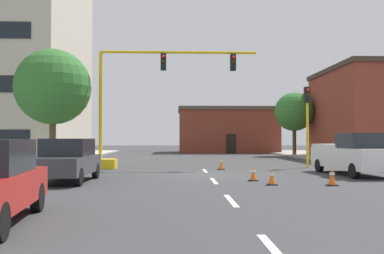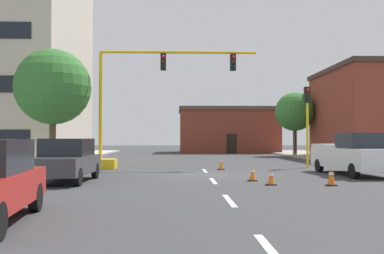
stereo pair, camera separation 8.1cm
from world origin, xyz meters
TOP-DOWN VIEW (x-y plane):
  - ground_plane at (0.00, 0.00)m, footprint 160.00×160.00m
  - sidewalk_left at (-12.06, 8.00)m, footprint 6.00×56.00m
  - sidewalk_right at (12.06, 8.00)m, footprint 6.00×56.00m
  - lane_stripe_seg_0 at (0.00, -14.00)m, footprint 0.16×2.40m
  - lane_stripe_seg_1 at (0.00, -8.50)m, footprint 0.16×2.40m
  - lane_stripe_seg_2 at (0.00, -3.00)m, footprint 0.16×2.40m
  - lane_stripe_seg_3 at (0.00, 2.50)m, footprint 0.16×2.40m
  - building_brick_center at (4.56, 31.51)m, footprint 11.69×8.61m
  - traffic_signal_gantry at (-4.59, 4.37)m, footprint 9.93×1.20m
  - traffic_light_pole_right at (6.26, 4.73)m, footprint 0.32×0.47m
  - tree_right_far at (9.88, 20.72)m, footprint 3.76×3.76m
  - tree_left_near at (-8.47, 3.79)m, footprint 4.25×4.25m
  - pickup_truck_white at (6.90, -0.40)m, footprint 2.43×5.55m
  - sedan_dark_gray_mid_left at (-5.91, -3.12)m, footprint 1.93×4.53m
  - traffic_cone_roadside_a at (2.04, -4.56)m, footprint 0.36×0.36m
  - traffic_cone_roadside_b at (0.96, 3.36)m, footprint 0.36×0.36m
  - traffic_cone_roadside_c at (4.23, -4.84)m, footprint 0.36×0.36m
  - traffic_cone_roadside_d at (1.62, -3.00)m, footprint 0.36×0.36m

SIDE VIEW (x-z plane):
  - ground_plane at x=0.00m, z-range 0.00..0.00m
  - lane_stripe_seg_0 at x=0.00m, z-range 0.00..0.01m
  - lane_stripe_seg_1 at x=0.00m, z-range 0.00..0.01m
  - lane_stripe_seg_2 at x=0.00m, z-range 0.00..0.01m
  - lane_stripe_seg_3 at x=0.00m, z-range 0.00..0.01m
  - sidewalk_left at x=-12.06m, z-range 0.00..0.14m
  - sidewalk_right at x=12.06m, z-range 0.00..0.14m
  - traffic_cone_roadside_a at x=2.04m, z-range -0.01..0.59m
  - traffic_cone_roadside_d at x=1.62m, z-range -0.01..0.60m
  - traffic_cone_roadside_c at x=4.23m, z-range -0.01..0.68m
  - traffic_cone_roadside_b at x=0.96m, z-range -0.01..0.69m
  - sedan_dark_gray_mid_left at x=-5.91m, z-range 0.02..1.76m
  - pickup_truck_white at x=6.90m, z-range -0.02..1.97m
  - traffic_signal_gantry at x=-4.59m, z-range -1.12..5.71m
  - building_brick_center at x=4.56m, z-range 0.01..5.35m
  - traffic_light_pole_right at x=6.26m, z-range 1.13..5.93m
  - tree_right_far at x=9.88m, z-range 1.19..7.37m
  - tree_left_near at x=-8.47m, z-range 1.24..8.00m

